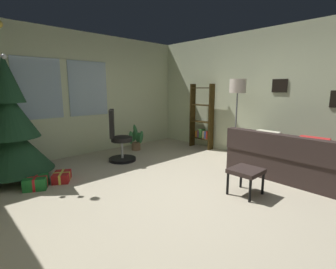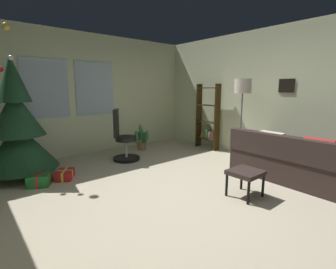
# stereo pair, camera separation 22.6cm
# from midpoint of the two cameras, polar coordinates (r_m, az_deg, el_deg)

# --- Properties ---
(ground_plane) EXTENTS (5.26, 6.38, 0.10)m
(ground_plane) POSITION_cam_midpoint_polar(r_m,az_deg,el_deg) (3.62, 2.96, -14.82)
(ground_plane) COLOR beige
(wall_back_with_windows) EXTENTS (5.26, 0.12, 2.72)m
(wall_back_with_windows) POSITION_cam_midpoint_polar(r_m,az_deg,el_deg) (5.97, -20.49, 8.67)
(wall_back_with_windows) COLOR beige
(wall_back_with_windows) RESTS_ON ground_plane
(wall_right_with_frames) EXTENTS (0.12, 6.38, 2.72)m
(wall_right_with_frames) POSITION_cam_midpoint_polar(r_m,az_deg,el_deg) (5.53, 22.82, 8.34)
(wall_right_with_frames) COLOR beige
(wall_right_with_frames) RESTS_ON ground_plane
(couch) EXTENTS (1.54, 1.92, 0.80)m
(couch) POSITION_cam_midpoint_polar(r_m,az_deg,el_deg) (4.75, 26.18, -5.38)
(couch) COLOR #322623
(couch) RESTS_ON ground_plane
(footstool) EXTENTS (0.43, 0.41, 0.38)m
(footstool) POSITION_cam_midpoint_polar(r_m,az_deg,el_deg) (3.67, 15.92, -8.52)
(footstool) COLOR #322623
(footstool) RESTS_ON ground_plane
(holiday_tree) EXTENTS (1.19, 1.19, 2.51)m
(holiday_tree) POSITION_cam_midpoint_polar(r_m,az_deg,el_deg) (4.76, -33.75, 0.78)
(holiday_tree) COLOR #4C331E
(holiday_tree) RESTS_ON ground_plane
(gift_box_red) EXTENTS (0.40, 0.43, 0.15)m
(gift_box_red) POSITION_cam_midpoint_polar(r_m,az_deg,el_deg) (4.50, -24.74, -8.90)
(gift_box_red) COLOR red
(gift_box_red) RESTS_ON ground_plane
(gift_box_green) EXTENTS (0.42, 0.42, 0.19)m
(gift_box_green) POSITION_cam_midpoint_polar(r_m,az_deg,el_deg) (4.37, -29.59, -9.67)
(gift_box_green) COLOR #1E722D
(gift_box_green) RESTS_ON ground_plane
(office_chair) EXTENTS (0.58, 0.57, 1.08)m
(office_chair) POSITION_cam_midpoint_polar(r_m,az_deg,el_deg) (5.24, -12.54, -1.54)
(office_chair) COLOR black
(office_chair) RESTS_ON ground_plane
(bookshelf) EXTENTS (0.18, 0.64, 1.61)m
(bookshelf) POSITION_cam_midpoint_polar(r_m,az_deg,el_deg) (6.26, 6.83, 3.41)
(bookshelf) COLOR #32240C
(bookshelf) RESTS_ON ground_plane
(floor_lamp) EXTENTS (0.33, 0.33, 1.69)m
(floor_lamp) POSITION_cam_midpoint_polar(r_m,az_deg,el_deg) (5.24, 14.60, 9.32)
(floor_lamp) COLOR slate
(floor_lamp) RESTS_ON ground_plane
(potted_plant) EXTENTS (0.39, 0.44, 0.64)m
(potted_plant) POSITION_cam_midpoint_polar(r_m,az_deg,el_deg) (6.12, -8.48, -1.19)
(potted_plant) COLOR #876648
(potted_plant) RESTS_ON ground_plane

